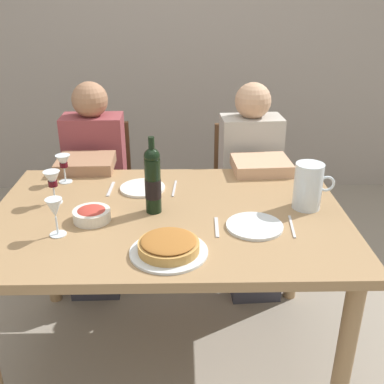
# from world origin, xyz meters

# --- Properties ---
(ground_plane) EXTENTS (8.00, 8.00, 0.00)m
(ground_plane) POSITION_xyz_m (0.00, 0.00, 0.00)
(ground_plane) COLOR gray
(back_wall) EXTENTS (8.00, 0.10, 2.80)m
(back_wall) POSITION_xyz_m (0.00, 2.05, 1.40)
(back_wall) COLOR #A3998E
(back_wall) RESTS_ON ground
(dining_table) EXTENTS (1.50, 1.00, 0.76)m
(dining_table) POSITION_xyz_m (0.00, 0.00, 0.67)
(dining_table) COLOR #9E7A51
(dining_table) RESTS_ON ground
(wine_bottle) EXTENTS (0.07, 0.07, 0.33)m
(wine_bottle) POSITION_xyz_m (-0.06, 0.02, 0.90)
(wine_bottle) COLOR black
(wine_bottle) RESTS_ON dining_table
(water_pitcher) EXTENTS (0.17, 0.12, 0.20)m
(water_pitcher) POSITION_xyz_m (0.60, 0.04, 0.85)
(water_pitcher) COLOR silver
(water_pitcher) RESTS_ON dining_table
(baked_tart) EXTENTS (0.28, 0.28, 0.06)m
(baked_tart) POSITION_xyz_m (0.01, -0.32, 0.79)
(baked_tart) COLOR silver
(baked_tart) RESTS_ON dining_table
(salad_bowl) EXTENTS (0.15, 0.15, 0.06)m
(salad_bowl) POSITION_xyz_m (-0.31, -0.06, 0.79)
(salad_bowl) COLOR silver
(salad_bowl) RESTS_ON dining_table
(wine_glass_left_diner) EXTENTS (0.07, 0.07, 0.14)m
(wine_glass_left_diner) POSITION_xyz_m (-0.51, 0.34, 0.86)
(wine_glass_left_diner) COLOR silver
(wine_glass_left_diner) RESTS_ON dining_table
(wine_glass_right_diner) EXTENTS (0.07, 0.07, 0.15)m
(wine_glass_right_diner) POSITION_xyz_m (-0.50, 0.11, 0.87)
(wine_glass_right_diner) COLOR silver
(wine_glass_right_diner) RESTS_ON dining_table
(wine_glass_centre) EXTENTS (0.06, 0.06, 0.15)m
(wine_glass_centre) POSITION_xyz_m (-0.42, -0.18, 0.87)
(wine_glass_centre) COLOR silver
(wine_glass_centre) RESTS_ON dining_table
(dinner_plate_left_setting) EXTENTS (0.23, 0.23, 0.01)m
(dinner_plate_left_setting) POSITION_xyz_m (0.35, -0.13, 0.77)
(dinner_plate_left_setting) COLOR silver
(dinner_plate_left_setting) RESTS_ON dining_table
(dinner_plate_right_setting) EXTENTS (0.21, 0.21, 0.01)m
(dinner_plate_right_setting) POSITION_xyz_m (-0.13, 0.25, 0.77)
(dinner_plate_right_setting) COLOR white
(dinner_plate_right_setting) RESTS_ON dining_table
(fork_left_setting) EXTENTS (0.02, 0.16, 0.00)m
(fork_left_setting) POSITION_xyz_m (0.20, -0.13, 0.76)
(fork_left_setting) COLOR silver
(fork_left_setting) RESTS_ON dining_table
(knife_left_setting) EXTENTS (0.03, 0.18, 0.00)m
(knife_left_setting) POSITION_xyz_m (0.50, -0.13, 0.76)
(knife_left_setting) COLOR silver
(knife_left_setting) RESTS_ON dining_table
(knife_right_setting) EXTENTS (0.02, 0.18, 0.00)m
(knife_right_setting) POSITION_xyz_m (0.02, 0.25, 0.76)
(knife_right_setting) COLOR silver
(knife_right_setting) RESTS_ON dining_table
(spoon_right_setting) EXTENTS (0.02, 0.16, 0.00)m
(spoon_right_setting) POSITION_xyz_m (-0.28, 0.25, 0.76)
(spoon_right_setting) COLOR silver
(spoon_right_setting) RESTS_ON dining_table
(chair_left) EXTENTS (0.41, 0.41, 0.87)m
(chair_left) POSITION_xyz_m (-0.45, 0.92, 0.50)
(chair_left) COLOR brown
(chair_left) RESTS_ON ground
(diner_left) EXTENTS (0.34, 0.51, 1.16)m
(diner_left) POSITION_xyz_m (-0.45, 0.68, 0.62)
(diner_left) COLOR #8E3D42
(diner_left) RESTS_ON ground
(chair_right) EXTENTS (0.42, 0.42, 0.87)m
(chair_right) POSITION_xyz_m (0.44, 0.87, 0.50)
(chair_right) COLOR brown
(chair_right) RESTS_ON ground
(diner_right) EXTENTS (0.35, 0.52, 1.16)m
(diner_right) POSITION_xyz_m (0.46, 0.64, 0.62)
(diner_right) COLOR #B7B2A8
(diner_right) RESTS_ON ground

